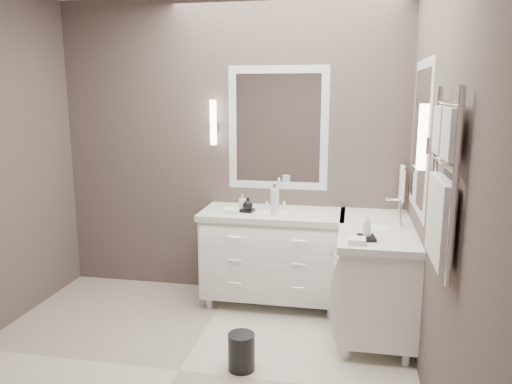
% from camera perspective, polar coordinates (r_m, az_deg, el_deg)
% --- Properties ---
extents(floor, '(3.20, 3.00, 0.01)m').
position_cam_1_polar(floor, '(3.66, -8.77, -19.57)').
color(floor, beige).
rests_on(floor, ground).
extents(wall_back, '(3.20, 0.01, 2.70)m').
position_cam_1_polar(wall_back, '(4.62, -3.03, 4.88)').
color(wall_back, '#4E423F').
rests_on(wall_back, floor).
extents(wall_front, '(3.20, 0.01, 2.70)m').
position_cam_1_polar(wall_front, '(1.89, -25.50, -5.75)').
color(wall_front, '#4E423F').
rests_on(wall_front, floor).
extents(wall_right, '(0.01, 3.00, 2.70)m').
position_cam_1_polar(wall_right, '(3.04, 20.24, 0.80)').
color(wall_right, '#4E423F').
rests_on(wall_right, floor).
extents(vanity_back, '(1.24, 0.59, 0.97)m').
position_cam_1_polar(vanity_back, '(4.44, 1.90, -6.79)').
color(vanity_back, white).
rests_on(vanity_back, floor).
extents(vanity_right, '(0.59, 1.24, 0.97)m').
position_cam_1_polar(vanity_right, '(4.10, 13.49, -8.72)').
color(vanity_right, white).
rests_on(vanity_right, floor).
extents(mirror_back, '(0.90, 0.02, 1.10)m').
position_cam_1_polar(mirror_back, '(4.50, 2.51, 7.27)').
color(mirror_back, white).
rests_on(mirror_back, wall_back).
extents(mirror_right, '(0.02, 0.90, 1.10)m').
position_cam_1_polar(mirror_right, '(3.79, 18.29, 5.96)').
color(mirror_right, white).
rests_on(mirror_right, wall_right).
extents(sconce_back, '(0.06, 0.06, 0.40)m').
position_cam_1_polar(sconce_back, '(4.55, -4.91, 7.83)').
color(sconce_back, white).
rests_on(sconce_back, wall_back).
extents(sconce_right, '(0.06, 0.06, 0.40)m').
position_cam_1_polar(sconce_right, '(3.21, 18.50, 5.83)').
color(sconce_right, white).
rests_on(sconce_right, wall_right).
extents(towel_bar_corner, '(0.03, 0.22, 0.30)m').
position_cam_1_polar(towel_bar_corner, '(4.40, 16.36, 1.03)').
color(towel_bar_corner, white).
rests_on(towel_bar_corner, wall_right).
extents(towel_ladder, '(0.06, 0.58, 0.90)m').
position_cam_1_polar(towel_ladder, '(2.63, 20.50, 0.19)').
color(towel_ladder, white).
rests_on(towel_ladder, wall_right).
extents(waste_bin, '(0.21, 0.21, 0.26)m').
position_cam_1_polar(waste_bin, '(3.57, -1.68, -17.78)').
color(waste_bin, black).
rests_on(waste_bin, floor).
extents(amenity_tray_back, '(0.16, 0.13, 0.02)m').
position_cam_1_polar(amenity_tray_back, '(4.34, -1.24, -2.09)').
color(amenity_tray_back, black).
rests_on(amenity_tray_back, vanity_back).
extents(amenity_tray_right, '(0.13, 0.17, 0.02)m').
position_cam_1_polar(amenity_tray_right, '(3.61, 12.54, -5.12)').
color(amenity_tray_right, black).
rests_on(amenity_tray_right, vanity_right).
extents(water_bottle, '(0.08, 0.08, 0.22)m').
position_cam_1_polar(water_bottle, '(4.21, 2.15, -1.17)').
color(water_bottle, silver).
rests_on(water_bottle, vanity_back).
extents(soap_bottle_a, '(0.06, 0.06, 0.12)m').
position_cam_1_polar(soap_bottle_a, '(4.35, -1.58, -1.07)').
color(soap_bottle_a, white).
rests_on(soap_bottle_a, amenity_tray_back).
extents(soap_bottle_b, '(0.10, 0.10, 0.11)m').
position_cam_1_polar(soap_bottle_b, '(4.29, -0.94, -1.34)').
color(soap_bottle_b, black).
rests_on(soap_bottle_b, amenity_tray_back).
extents(soap_bottle_c, '(0.08, 0.08, 0.16)m').
position_cam_1_polar(soap_bottle_c, '(3.59, 12.60, -3.72)').
color(soap_bottle_c, white).
rests_on(soap_bottle_c, amenity_tray_right).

